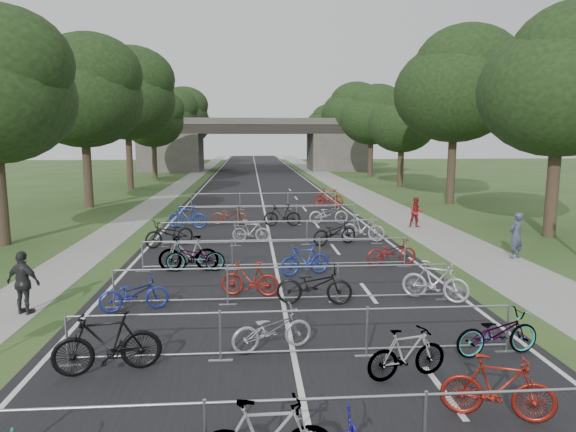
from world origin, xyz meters
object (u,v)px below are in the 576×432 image
at_px(pedestrian_c, 24,283).
at_px(pedestrian_b, 416,213).
at_px(pedestrian_a, 516,236).
at_px(overpass_bridge, 256,145).

bearing_deg(pedestrian_c, pedestrian_b, -120.34).
height_order(pedestrian_a, pedestrian_b, pedestrian_a).
bearing_deg(pedestrian_b, overpass_bridge, 104.18).
height_order(overpass_bridge, pedestrian_a, overpass_bridge).
distance_m(pedestrian_a, pedestrian_b, 7.13).
bearing_deg(overpass_bridge, pedestrian_a, -80.16).
relative_size(overpass_bridge, pedestrian_b, 20.29).
xyz_separation_m(pedestrian_b, pedestrian_c, (-14.40, -12.00, 0.08)).
height_order(pedestrian_b, pedestrian_c, pedestrian_c).
height_order(overpass_bridge, pedestrian_b, overpass_bridge).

